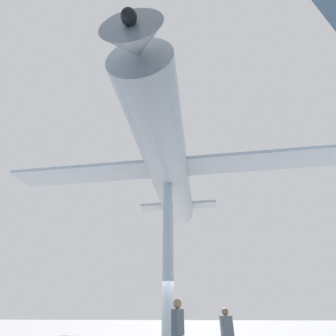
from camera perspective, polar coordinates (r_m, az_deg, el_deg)
support_pylon_central at (r=10.36m, az=-0.00°, el=-21.61°), size 0.48×0.48×6.91m
suspended_airplane at (r=11.90m, az=-0.13°, el=0.55°), size 17.48×14.02×3.13m
visitor_person at (r=8.29m, az=2.51°, el=-35.49°), size 0.39×0.46×1.82m
visitor_second at (r=9.71m, az=14.82°, el=-35.19°), size 0.43×0.29×1.59m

